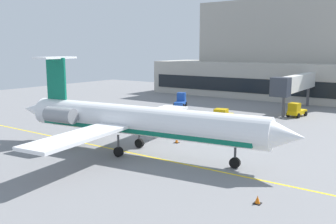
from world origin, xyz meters
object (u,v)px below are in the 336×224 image
object	(u,v)px
pushback_tractor	(296,110)
belt_loader	(181,100)
regional_jet	(135,120)
baggage_tug	(222,115)

from	to	relation	value
pushback_tractor	belt_loader	distance (m)	18.94
regional_jet	belt_loader	xyz separation A→B (m)	(-12.27, 26.38, -2.10)
regional_jet	baggage_tug	xyz separation A→B (m)	(-0.54, 18.85, -2.29)
belt_loader	regional_jet	bearing A→B (deg)	-65.06
pushback_tractor	belt_loader	bearing A→B (deg)	-175.70
regional_jet	pushback_tractor	xyz separation A→B (m)	(6.62, 27.80, -2.18)
regional_jet	belt_loader	world-z (taller)	regional_jet
baggage_tug	belt_loader	world-z (taller)	belt_loader
baggage_tug	pushback_tractor	size ratio (longest dim) A/B	1.11
regional_jet	baggage_tug	size ratio (longest dim) A/B	7.40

